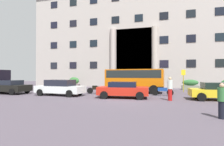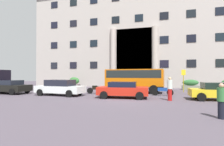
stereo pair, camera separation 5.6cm
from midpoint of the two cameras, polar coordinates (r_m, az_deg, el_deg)
The scene contains 17 objects.
ground_plane at distance 13.94m, azimuth 3.16°, elevation -8.75°, with size 80.00×64.00×0.12m, color #524853.
office_building_facade at distance 31.69m, azimuth 9.77°, elevation 10.45°, with size 36.55×9.71×16.00m.
orange_minibus at distance 19.17m, azimuth 7.50°, elevation -1.79°, with size 6.29×2.89×2.51m.
bus_stop_sign at distance 20.83m, azimuth 22.42°, elevation -1.59°, with size 0.44×0.08×2.48m.
hedge_planter_far_west at distance 27.45m, azimuth -12.20°, elevation -3.03°, with size 1.71×0.88×1.55m.
hedge_planter_east at distance 24.36m, azimuth 24.36°, elevation -3.58°, with size 2.02×0.79×1.31m.
hedge_planter_far_east at distance 23.88m, azimuth 13.83°, elevation -3.64°, with size 1.57×0.78×1.34m.
hedge_planter_entrance_left at distance 24.18m, azimuth 4.05°, elevation -3.27°, with size 1.99×0.90×1.64m.
parked_coupe_end at distance 14.56m, azimuth 3.68°, elevation -5.39°, with size 4.25×2.32×1.34m.
white_taxi_kerbside at distance 15.40m, azimuth 31.52°, elevation -5.07°, with size 4.02×2.01×1.34m.
parked_sedan_far at distance 20.75m, azimuth -30.73°, elevation -3.85°, with size 4.51×2.23×1.37m.
parked_estate_mid at distance 16.93m, azimuth -16.53°, elevation -4.55°, with size 4.68×2.19×1.46m.
motorcycle_far_end at distance 19.17m, azimuth -13.54°, elevation -4.96°, with size 1.92×0.67×0.89m.
scooter_by_planter at distance 17.82m, azimuth -5.15°, elevation -5.30°, with size 1.89×0.68×0.89m.
motorcycle_near_kerb at distance 16.77m, azimuth 16.13°, elevation -5.57°, with size 1.93×0.55×0.89m.
pedestrian_man_red_shirt at distance 13.66m, azimuth 18.51°, elevation -4.86°, with size 0.36×0.36×1.76m.
pedestrian_man_crossing at distance 9.03m, azimuth 32.37°, elevation -7.75°, with size 0.36×0.36×1.55m.
Camera 2 is at (2.87, -13.49, 1.91)m, focal length 27.94 mm.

